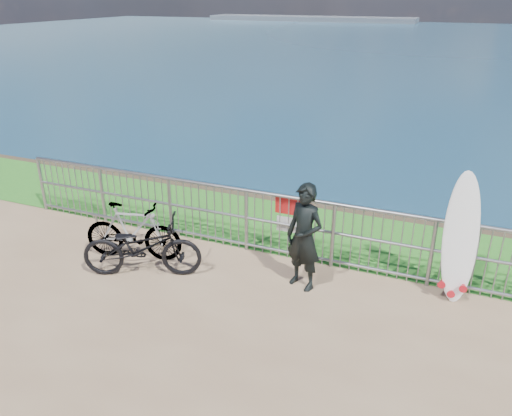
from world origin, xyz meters
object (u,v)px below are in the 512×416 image
at_px(surfer, 304,237).
at_px(bicycle_near, 142,247).
at_px(surfboard, 460,243).
at_px(bicycle_far, 133,231).

height_order(surfer, bicycle_near, surfer).
distance_m(surfer, surfboard, 2.18).
relative_size(bicycle_near, bicycle_far, 1.12).
height_order(surfboard, bicycle_far, surfboard).
height_order(surfer, bicycle_far, surfer).
bearing_deg(bicycle_near, surfer, -97.77).
bearing_deg(bicycle_near, surfboard, -97.59).
xyz_separation_m(surfer, surfboard, (2.10, 0.58, 0.05)).
relative_size(surfboard, bicycle_near, 1.03).
relative_size(surfboard, bicycle_far, 1.15).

